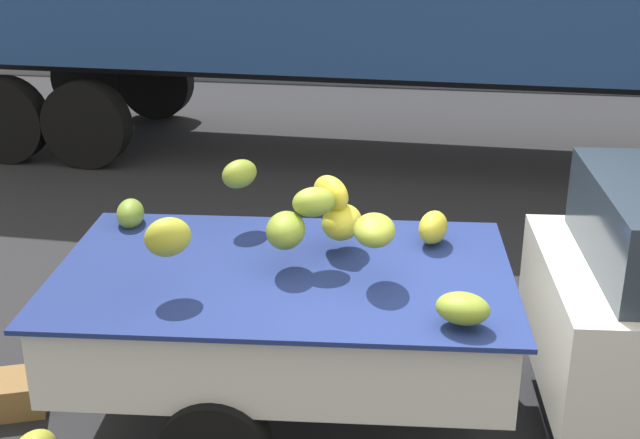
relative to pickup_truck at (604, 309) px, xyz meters
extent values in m
cube|color=gray|center=(-0.98, 10.02, -0.80)|extent=(80.00, 0.80, 0.16)
cube|color=silver|center=(-1.98, -0.16, -0.30)|extent=(2.83, 1.84, 0.08)
cube|color=silver|center=(-2.04, 0.62, -0.04)|extent=(2.71, 0.27, 0.44)
cube|color=silver|center=(-1.91, -0.95, -0.04)|extent=(2.71, 0.27, 0.44)
cube|color=silver|center=(-0.65, -0.06, -0.04)|extent=(0.18, 1.63, 0.44)
cube|color=silver|center=(-3.30, -0.27, -0.04)|extent=(0.18, 1.63, 0.44)
cube|color=#B21914|center=(-2.04, 0.65, -0.08)|extent=(2.60, 0.22, 0.07)
cube|color=navy|center=(-1.98, -0.16, 0.19)|extent=(2.96, 1.97, 0.03)
ellipsoid|color=#8DA22F|center=(-1.81, -0.02, 0.61)|extent=(0.35, 0.34, 0.18)
ellipsoid|color=gold|center=(-2.57, -0.57, 0.56)|extent=(0.35, 0.35, 0.23)
ellipsoid|color=olive|center=(-1.96, -0.14, 0.46)|extent=(0.26, 0.36, 0.22)
ellipsoid|color=olive|center=(-0.88, -0.73, 0.31)|extent=(0.35, 0.30, 0.16)
ellipsoid|color=gold|center=(-1.66, 0.18, 0.40)|extent=(0.28, 0.37, 0.22)
ellipsoid|color=gold|center=(-1.07, 0.38, 0.32)|extent=(0.24, 0.34, 0.21)
ellipsoid|color=olive|center=(-3.18, 0.43, 0.28)|extent=(0.26, 0.35, 0.20)
ellipsoid|color=gold|center=(-1.74, 0.25, 0.57)|extent=(0.35, 0.39, 0.23)
ellipsoid|color=olive|center=(-2.40, 0.51, 0.59)|extent=(0.30, 0.35, 0.19)
ellipsoid|color=#98A730|center=(-1.41, -0.23, 0.53)|extent=(0.28, 0.39, 0.17)
cylinder|color=black|center=(-2.36, 0.59, -0.56)|extent=(0.65, 0.25, 0.64)
cube|color=black|center=(-1.75, 5.83, 0.22)|extent=(11.05, 0.76, 0.30)
cylinder|color=black|center=(-5.31, 7.14, -0.34)|extent=(1.09, 0.34, 1.08)
cylinder|color=black|center=(-5.39, 4.75, -0.34)|extent=(1.09, 0.34, 1.08)
cylinder|color=black|center=(-6.39, 7.18, -0.34)|extent=(1.09, 0.34, 1.08)
cylinder|color=black|center=(-6.47, 4.78, -0.34)|extent=(1.09, 0.34, 1.08)
cube|color=olive|center=(-3.86, -0.36, -0.77)|extent=(0.61, 0.52, 0.23)
camera|label=1|loc=(-1.04, -4.88, 2.46)|focal=47.87mm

